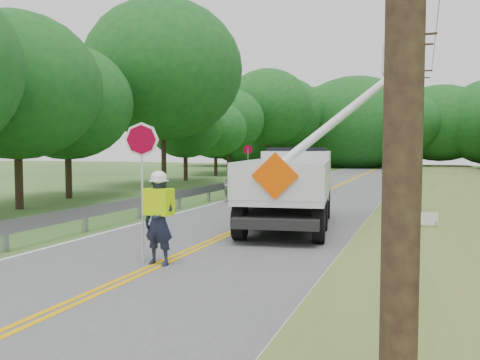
% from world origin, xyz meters
% --- Properties ---
extents(ground, '(140.00, 140.00, 0.00)m').
position_xyz_m(ground, '(0.00, 0.00, 0.00)').
color(ground, '#2A521E').
rests_on(ground, ground).
extents(road, '(7.20, 96.00, 0.03)m').
position_xyz_m(road, '(0.00, 14.00, 0.01)').
color(road, '#4F4F52').
rests_on(road, ground).
extents(guardrail, '(0.18, 48.00, 0.77)m').
position_xyz_m(guardrail, '(-4.02, 14.91, 0.55)').
color(guardrail, gray).
rests_on(guardrail, ground).
extents(utility_poles, '(1.60, 43.30, 10.00)m').
position_xyz_m(utility_poles, '(5.00, 17.02, 5.27)').
color(utility_poles, black).
rests_on(utility_poles, ground).
extents(tall_grass_verge, '(7.00, 96.00, 0.30)m').
position_xyz_m(tall_grass_verge, '(7.10, 14.00, 0.15)').
color(tall_grass_verge, '#54702D').
rests_on(tall_grass_verge, ground).
extents(treeline_left, '(11.01, 53.79, 11.66)m').
position_xyz_m(treeline_left, '(-10.63, 29.68, 6.14)').
color(treeline_left, '#332319').
rests_on(treeline_left, ground).
extents(treeline_horizon, '(55.92, 14.57, 11.88)m').
position_xyz_m(treeline_horizon, '(0.45, 56.36, 5.50)').
color(treeline_horizon, '#15491C').
rests_on(treeline_horizon, ground).
extents(flagger, '(1.15, 0.49, 2.98)m').
position_xyz_m(flagger, '(0.00, 1.03, 1.08)').
color(flagger, '#191E33').
rests_on(flagger, road).
extents(bucket_truck, '(5.13, 7.34, 6.90)m').
position_xyz_m(bucket_truck, '(1.37, 8.09, 1.57)').
color(bucket_truck, black).
rests_on(bucket_truck, road).
extents(suv_silver, '(3.02, 5.63, 1.50)m').
position_xyz_m(suv_silver, '(-1.94, 15.40, 0.77)').
color(suv_silver, silver).
rests_on(suv_silver, road).
extents(suv_darkgrey, '(4.15, 5.84, 1.57)m').
position_xyz_m(suv_darkgrey, '(-1.87, 23.49, 0.81)').
color(suv_darkgrey, '#383941').
rests_on(suv_darkgrey, road).
extents(stop_sign_permanent, '(0.54, 0.22, 2.66)m').
position_xyz_m(stop_sign_permanent, '(-4.75, 20.44, 1.78)').
color(stop_sign_permanent, gray).
rests_on(stop_sign_permanent, ground).
extents(yard_sign, '(0.49, 0.10, 0.71)m').
position_xyz_m(yard_sign, '(5.34, 6.40, 0.51)').
color(yard_sign, white).
rests_on(yard_sign, ground).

